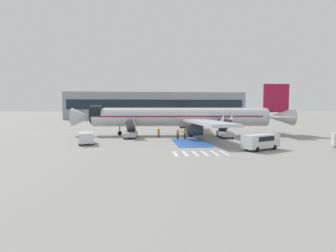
{
  "coord_description": "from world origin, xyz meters",
  "views": [
    {
      "loc": [
        -7.22,
        -50.34,
        5.56
      ],
      "look_at": [
        -2.57,
        -0.71,
        1.96
      ],
      "focal_mm": 28.0,
      "sensor_mm": 36.0,
      "label": 1
    }
  ],
  "objects_px": {
    "airliner": "(184,117)",
    "ground_crew_2": "(178,134)",
    "boarding_stairs_aft": "(225,132)",
    "ground_crew_0": "(185,133)",
    "service_van_1": "(86,137)",
    "ground_crew_1": "(159,132)",
    "boarding_stairs_forward": "(131,133)",
    "fuel_tanker": "(196,120)",
    "terminal_building": "(156,106)",
    "service_van_0": "(261,141)"
  },
  "relations": [
    {
      "from": "airliner",
      "to": "service_van_0",
      "type": "bearing_deg",
      "value": -156.17
    },
    {
      "from": "fuel_tanker",
      "to": "ground_crew_0",
      "type": "relative_size",
      "value": 4.83
    },
    {
      "from": "boarding_stairs_aft",
      "to": "terminal_building",
      "type": "bearing_deg",
      "value": 99.91
    },
    {
      "from": "terminal_building",
      "to": "ground_crew_0",
      "type": "bearing_deg",
      "value": -89.04
    },
    {
      "from": "fuel_tanker",
      "to": "service_van_0",
      "type": "height_order",
      "value": "fuel_tanker"
    },
    {
      "from": "service_van_1",
      "to": "terminal_building",
      "type": "relative_size",
      "value": 0.06
    },
    {
      "from": "boarding_stairs_forward",
      "to": "terminal_building",
      "type": "bearing_deg",
      "value": 86.84
    },
    {
      "from": "ground_crew_0",
      "to": "ground_crew_1",
      "type": "distance_m",
      "value": 5.4
    },
    {
      "from": "boarding_stairs_forward",
      "to": "ground_crew_2",
      "type": "distance_m",
      "value": 8.62
    },
    {
      "from": "airliner",
      "to": "boarding_stairs_aft",
      "type": "distance_m",
      "value": 8.69
    },
    {
      "from": "airliner",
      "to": "ground_crew_1",
      "type": "xyz_separation_m",
      "value": [
        -5.23,
        -3.07,
        -2.63
      ]
    },
    {
      "from": "fuel_tanker",
      "to": "terminal_building",
      "type": "height_order",
      "value": "terminal_building"
    },
    {
      "from": "boarding_stairs_forward",
      "to": "ground_crew_0",
      "type": "bearing_deg",
      "value": -10.81
    },
    {
      "from": "airliner",
      "to": "ground_crew_1",
      "type": "relative_size",
      "value": 26.67
    },
    {
      "from": "boarding_stairs_forward",
      "to": "ground_crew_2",
      "type": "bearing_deg",
      "value": -14.12
    },
    {
      "from": "service_van_1",
      "to": "ground_crew_1",
      "type": "relative_size",
      "value": 2.9
    },
    {
      "from": "ground_crew_0",
      "to": "service_van_1",
      "type": "bearing_deg",
      "value": 24.47
    },
    {
      "from": "terminal_building",
      "to": "fuel_tanker",
      "type": "bearing_deg",
      "value": -77.58
    },
    {
      "from": "ground_crew_1",
      "to": "terminal_building",
      "type": "height_order",
      "value": "terminal_building"
    },
    {
      "from": "boarding_stairs_aft",
      "to": "ground_crew_1",
      "type": "distance_m",
      "value": 12.15
    },
    {
      "from": "boarding_stairs_forward",
      "to": "ground_crew_1",
      "type": "xyz_separation_m",
      "value": [
        5.12,
        0.73,
        -0.03
      ]
    },
    {
      "from": "boarding_stairs_aft",
      "to": "ground_crew_2",
      "type": "xyz_separation_m",
      "value": [
        -8.92,
        -1.61,
        -0.05
      ]
    },
    {
      "from": "boarding_stairs_forward",
      "to": "fuel_tanker",
      "type": "relative_size",
      "value": 0.61
    },
    {
      "from": "airliner",
      "to": "service_van_0",
      "type": "distance_m",
      "value": 20.3
    },
    {
      "from": "boarding_stairs_aft",
      "to": "service_van_1",
      "type": "relative_size",
      "value": 1.11
    },
    {
      "from": "boarding_stairs_aft",
      "to": "ground_crew_0",
      "type": "relative_size",
      "value": 2.92
    },
    {
      "from": "service_van_0",
      "to": "ground_crew_2",
      "type": "relative_size",
      "value": 3.37
    },
    {
      "from": "boarding_stairs_forward",
      "to": "ground_crew_2",
      "type": "height_order",
      "value": "boarding_stairs_forward"
    },
    {
      "from": "airliner",
      "to": "ground_crew_2",
      "type": "distance_m",
      "value": 7.2
    },
    {
      "from": "fuel_tanker",
      "to": "ground_crew_0",
      "type": "distance_m",
      "value": 33.06
    },
    {
      "from": "service_van_1",
      "to": "ground_crew_1",
      "type": "height_order",
      "value": "service_van_1"
    },
    {
      "from": "service_van_0",
      "to": "ground_crew_1",
      "type": "distance_m",
      "value": 20.04
    },
    {
      "from": "boarding_stairs_aft",
      "to": "terminal_building",
      "type": "distance_m",
      "value": 76.07
    },
    {
      "from": "airliner",
      "to": "boarding_stairs_aft",
      "type": "xyz_separation_m",
      "value": [
        6.81,
        -4.75,
        -2.56
      ]
    },
    {
      "from": "boarding_stairs_forward",
      "to": "service_van_0",
      "type": "height_order",
      "value": "boarding_stairs_forward"
    },
    {
      "from": "ground_crew_2",
      "to": "fuel_tanker",
      "type": "bearing_deg",
      "value": 87.4
    },
    {
      "from": "service_van_0",
      "to": "ground_crew_2",
      "type": "xyz_separation_m",
      "value": [
        -9.23,
        12.5,
        -0.26
      ]
    },
    {
      "from": "service_van_1",
      "to": "boarding_stairs_forward",
      "type": "bearing_deg",
      "value": -143.74
    },
    {
      "from": "boarding_stairs_aft",
      "to": "terminal_building",
      "type": "relative_size",
      "value": 0.07
    },
    {
      "from": "service_van_0",
      "to": "terminal_building",
      "type": "distance_m",
      "value": 90.09
    },
    {
      "from": "boarding_stairs_forward",
      "to": "ground_crew_0",
      "type": "distance_m",
      "value": 9.82
    },
    {
      "from": "service_van_0",
      "to": "service_van_1",
      "type": "xyz_separation_m",
      "value": [
        -23.77,
        7.7,
        -0.15
      ]
    },
    {
      "from": "boarding_stairs_forward",
      "to": "ground_crew_1",
      "type": "bearing_deg",
      "value": 11.28
    },
    {
      "from": "ground_crew_2",
      "to": "terminal_building",
      "type": "xyz_separation_m",
      "value": [
        0.01,
        76.98,
        5.15
      ]
    },
    {
      "from": "service_van_1",
      "to": "ground_crew_0",
      "type": "distance_m",
      "value": 16.6
    },
    {
      "from": "ground_crew_0",
      "to": "ground_crew_1",
      "type": "height_order",
      "value": "ground_crew_0"
    },
    {
      "from": "boarding_stairs_aft",
      "to": "ground_crew_0",
      "type": "xyz_separation_m",
      "value": [
        -7.62,
        -1.42,
        0.04
      ]
    },
    {
      "from": "service_van_0",
      "to": "boarding_stairs_aft",
      "type": "bearing_deg",
      "value": 155.08
    },
    {
      "from": "boarding_stairs_aft",
      "to": "ground_crew_0",
      "type": "distance_m",
      "value": 7.75
    },
    {
      "from": "ground_crew_2",
      "to": "service_van_0",
      "type": "bearing_deg",
      "value": -39.03
    }
  ]
}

